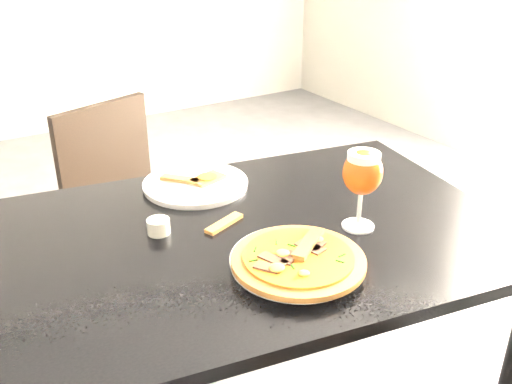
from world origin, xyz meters
TOP-DOWN VIEW (x-y plane):
  - dining_table at (0.07, -0.15)m, footprint 1.32×0.99m
  - chair_far at (0.02, 0.61)m, footprint 0.49×0.49m
  - plate_main at (0.07, -0.32)m, footprint 0.28×0.28m
  - pizza at (0.06, -0.34)m, footprint 0.28×0.28m
  - plate_second at (0.06, 0.14)m, footprint 0.39×0.39m
  - crust_scraps at (0.07, 0.14)m, footprint 0.16×0.13m
  - loose_crust at (0.02, -0.09)m, footprint 0.12×0.07m
  - sauce_cup at (-0.13, -0.04)m, footprint 0.05×0.05m
  - beer_glass at (0.28, -0.26)m, footprint 0.09×0.09m

SIDE VIEW (x-z plane):
  - chair_far at x=0.02m, z-range 0.04..0.89m
  - dining_table at x=0.07m, z-range 0.28..1.03m
  - loose_crust at x=0.02m, z-range 0.75..0.76m
  - plate_main at x=0.07m, z-range 0.75..0.76m
  - plate_second at x=0.06m, z-range 0.75..0.77m
  - sauce_cup at x=-0.13m, z-range 0.75..0.79m
  - crust_scraps at x=0.07m, z-range 0.76..0.78m
  - pizza at x=0.06m, z-range 0.76..0.79m
  - beer_glass at x=0.28m, z-range 0.79..0.99m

